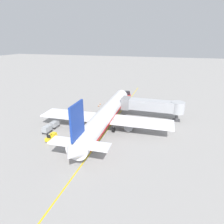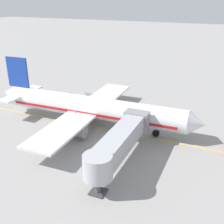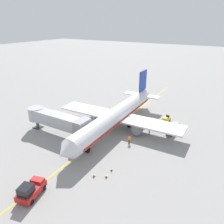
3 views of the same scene
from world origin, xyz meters
TOP-DOWN VIEW (x-y plane):
  - ground_plane at (0.00, 0.00)m, footprint 400.00×400.00m
  - gate_lead_in_line at (0.00, 0.00)m, footprint 0.24×80.00m
  - parked_airliner at (-0.62, -1.60)m, footprint 30.12×37.27m
  - jet_bridge at (8.85, 7.52)m, footprint 15.81×3.50m
  - pushback_tractor at (-0.88, 22.91)m, footprint 3.19×4.80m
  - baggage_tug_lead at (-9.31, -10.54)m, footprint 1.56×2.63m
  - baggage_cart_front at (-12.09, -4.95)m, footprint 1.40×2.93m
  - baggage_cart_second_in_train at (-12.23, -7.79)m, footprint 1.40×2.93m
  - ground_crew_wing_walker at (-8.13, -2.69)m, footprint 0.50×0.63m
  - ground_crew_loader at (-6.20, 3.08)m, footprint 0.54×0.61m
  - safety_cone_nose_left at (-7.61, 12.24)m, footprint 0.36×0.36m
  - safety_cone_nose_right at (-6.00, 14.98)m, footprint 0.36×0.36m
  - safety_cone_wing_tip at (-7.76, 14.10)m, footprint 0.36×0.36m

SIDE VIEW (x-z plane):
  - ground_plane at x=0.00m, z-range 0.00..0.00m
  - gate_lead_in_line at x=0.00m, z-range 0.00..0.01m
  - safety_cone_nose_left at x=-7.61m, z-range -0.01..0.58m
  - safety_cone_nose_right at x=-6.00m, z-range -0.01..0.58m
  - safety_cone_wing_tip at x=-7.76m, z-range -0.01..0.58m
  - baggage_tug_lead at x=-9.31m, z-range -0.10..1.52m
  - baggage_cart_front at x=-12.09m, z-range 0.16..1.74m
  - baggage_cart_second_in_train at x=-12.23m, z-range 0.16..1.74m
  - ground_crew_wing_walker at x=-8.13m, z-range 0.11..1.80m
  - ground_crew_loader at x=-6.20m, z-range 0.11..1.80m
  - pushback_tractor at x=-0.88m, z-range -0.10..2.30m
  - parked_airliner at x=-0.62m, z-range -2.13..8.50m
  - jet_bridge at x=8.85m, z-range 0.97..5.95m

